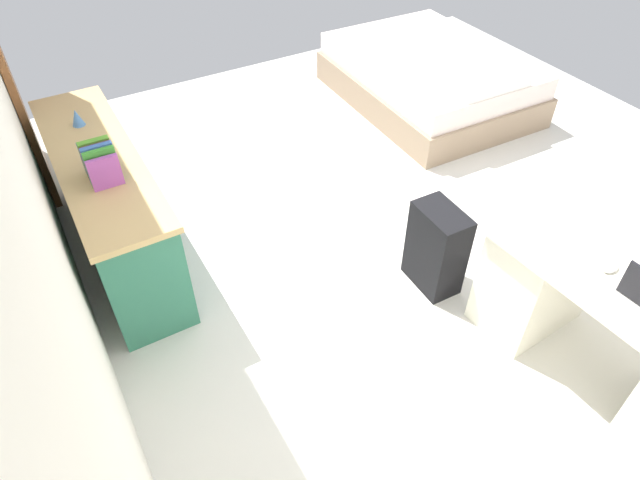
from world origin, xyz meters
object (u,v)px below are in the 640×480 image
Objects in this scene: bed at (430,79)px; credenza at (111,206)px; desk at (613,329)px; suitcase_black at (436,248)px; figurine_small at (77,118)px; computer_mouse at (610,267)px.

credenza is at bearing 101.18° from bed.
suitcase_black is at bearing 18.59° from desk.
credenza is at bearing 40.81° from desk.
desk is at bearing -143.65° from figurine_small.
desk is 13.42× the size of figurine_small.
computer_mouse is (-2.80, 1.19, 0.50)m from bed.
credenza reaches higher than suitcase_black.
credenza is 16.36× the size of figurine_small.
credenza is at bearing 53.45° from suitcase_black.
suitcase_black is at bearing 142.37° from bed.
credenza is 2.95m from computer_mouse.
credenza reaches higher than computer_mouse.
desk is at bearing -139.19° from credenza.
desk is 3.06m from credenza.
figurine_small is (0.40, 0.00, 0.45)m from credenza.
computer_mouse reaches higher than bed.
desk is at bearing -162.96° from computer_mouse.
computer_mouse is at bearing 20.42° from desk.
credenza is 0.93× the size of bed.
desk reaches higher than suitcase_black.
figurine_small is at bearing 36.35° from desk.
suitcase_black is 5.88× the size of computer_mouse.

